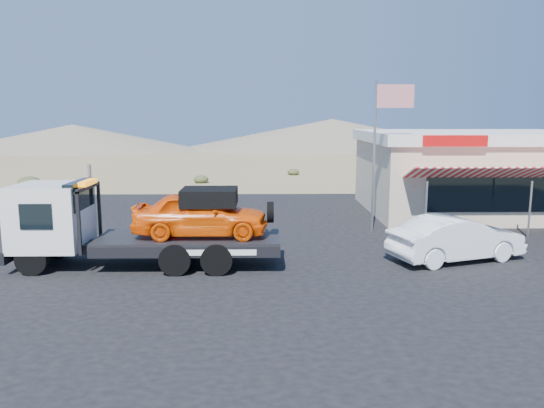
% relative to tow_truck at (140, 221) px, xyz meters
% --- Properties ---
extents(ground, '(120.00, 120.00, 0.00)m').
position_rel_tow_truck_xyz_m(ground, '(3.52, 0.31, -1.46)').
color(ground, olive).
rests_on(ground, ground).
extents(asphalt_lot, '(32.00, 24.00, 0.02)m').
position_rel_tow_truck_xyz_m(asphalt_lot, '(5.52, 3.31, -1.45)').
color(asphalt_lot, black).
rests_on(asphalt_lot, ground).
extents(tow_truck, '(8.07, 2.39, 2.70)m').
position_rel_tow_truck_xyz_m(tow_truck, '(0.00, 0.00, 0.00)').
color(tow_truck, black).
rests_on(tow_truck, asphalt_lot).
extents(white_sedan, '(4.68, 2.88, 1.46)m').
position_rel_tow_truck_xyz_m(white_sedan, '(10.05, 0.44, -0.71)').
color(white_sedan, silver).
rests_on(white_sedan, asphalt_lot).
extents(jerky_store, '(10.40, 9.97, 3.90)m').
position_rel_tow_truck_xyz_m(jerky_store, '(14.02, 9.28, 0.54)').
color(jerky_store, '#C1B092').
rests_on(jerky_store, asphalt_lot).
extents(flagpole, '(1.55, 0.10, 6.00)m').
position_rel_tow_truck_xyz_m(flagpole, '(8.45, 4.81, 2.31)').
color(flagpole, '#99999E').
rests_on(flagpole, asphalt_lot).
extents(distant_hills, '(126.00, 48.00, 4.20)m').
position_rel_tow_truck_xyz_m(distant_hills, '(-6.25, 55.45, 0.43)').
color(distant_hills, '#726B59').
rests_on(distant_hills, ground).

